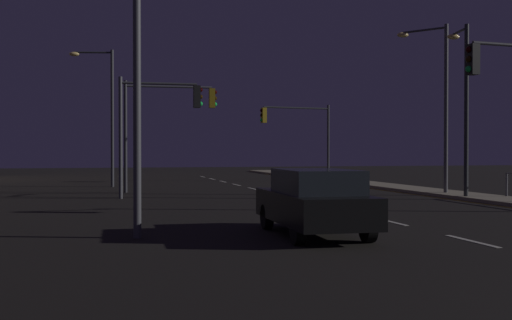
% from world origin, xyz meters
% --- Properties ---
extents(ground_plane, '(112.00, 112.00, 0.00)m').
position_xyz_m(ground_plane, '(0.00, 17.50, 0.00)').
color(ground_plane, black).
rests_on(ground_plane, ground).
extents(lane_markings_center, '(0.14, 50.00, 0.01)m').
position_xyz_m(lane_markings_center, '(0.00, 21.00, 0.01)').
color(lane_markings_center, silver).
rests_on(lane_markings_center, ground).
extents(lane_edge_line, '(0.14, 53.00, 0.01)m').
position_xyz_m(lane_edge_line, '(6.08, 22.50, 0.01)').
color(lane_edge_line, gold).
rests_on(lane_edge_line, ground).
extents(car, '(1.95, 4.45, 1.57)m').
position_xyz_m(car, '(-3.06, 10.77, 0.82)').
color(car, black).
rests_on(car, ground).
extents(traffic_light_far_right, '(4.51, 0.41, 5.37)m').
position_xyz_m(traffic_light_far_right, '(-4.70, 27.52, 3.81)').
color(traffic_light_far_right, '#38383D').
rests_on(traffic_light_far_right, ground).
extents(traffic_light_far_center, '(4.89, 0.90, 4.88)m').
position_xyz_m(traffic_light_far_center, '(4.60, 35.51, 3.64)').
color(traffic_light_far_center, '#38383D').
rests_on(traffic_light_far_center, sidewalk_right).
extents(traffic_light_near_left, '(3.54, 0.35, 5.10)m').
position_xyz_m(traffic_light_near_left, '(-5.50, 23.67, 3.58)').
color(traffic_light_near_left, '#4C4C51').
rests_on(traffic_light_near_left, ground).
extents(street_lamp_far_end, '(1.65, 1.93, 7.53)m').
position_xyz_m(street_lamp_far_end, '(6.93, 22.34, 4.69)').
color(street_lamp_far_end, '#4C4C51').
rests_on(street_lamp_far_end, sidewalk_right).
extents(street_lamp_mid_block, '(2.39, 0.66, 7.60)m').
position_xyz_m(street_lamp_mid_block, '(-7.50, 32.78, 4.58)').
color(street_lamp_mid_block, '#38383D').
rests_on(street_lamp_mid_block, ground).
extents(street_lamp_across_street, '(0.65, 1.72, 7.06)m').
position_xyz_m(street_lamp_across_street, '(6.77, 19.99, 4.38)').
color(street_lamp_across_street, '#2D3033').
rests_on(street_lamp_across_street, sidewalk_right).
extents(street_lamp_corner, '(2.49, 0.86, 8.41)m').
position_xyz_m(street_lamp_corner, '(-7.51, 11.48, 5.03)').
color(street_lamp_corner, '#4C4C51').
rests_on(street_lamp_corner, ground).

